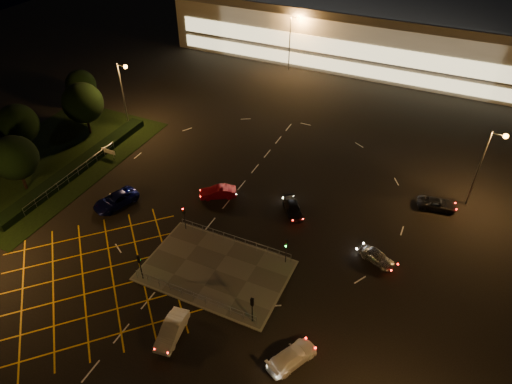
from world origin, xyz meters
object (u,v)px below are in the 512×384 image
at_px(signal_nw, 184,213).
at_px(signal_ne, 286,246).
at_px(car_queue_white, 172,330).
at_px(car_circ_red, 218,192).
at_px(signal_se, 252,305).
at_px(car_east_grey, 437,204).
at_px(car_approach_white, 292,357).
at_px(car_far_dkgrey, 293,208).
at_px(car_right_silver, 377,256).
at_px(car_left_blue, 116,200).
at_px(signal_sw, 140,263).

relative_size(signal_nw, signal_ne, 1.00).
distance_m(car_queue_white, car_circ_red, 19.75).
bearing_deg(car_circ_red, signal_se, 7.56).
height_order(car_east_grey, car_approach_white, car_approach_white).
distance_m(car_far_dkgrey, car_right_silver, 11.24).
bearing_deg(signal_se, car_circ_red, -51.81).
relative_size(signal_nw, car_far_dkgrey, 0.74).
height_order(car_circ_red, car_approach_white, car_circ_red).
distance_m(car_queue_white, car_left_blue, 20.27).
relative_size(signal_se, signal_nw, 1.00).
bearing_deg(car_queue_white, car_east_grey, 47.78).
bearing_deg(signal_sw, car_left_blue, -39.98).
height_order(signal_nw, car_circ_red, signal_nw).
bearing_deg(signal_sw, car_approach_white, 172.59).
xyz_separation_m(car_left_blue, car_circ_red, (10.25, 6.46, -0.02)).
bearing_deg(car_east_grey, car_approach_white, 150.97).
bearing_deg(signal_nw, car_right_silver, 11.67).
height_order(car_right_silver, car_circ_red, car_circ_red).
distance_m(signal_ne, car_east_grey, 20.36).
relative_size(car_circ_red, car_east_grey, 0.98).
bearing_deg(car_right_silver, car_circ_red, 104.52).
height_order(car_queue_white, car_approach_white, car_queue_white).
height_order(signal_ne, car_queue_white, signal_ne).
height_order(car_far_dkgrey, car_right_silver, car_right_silver).
bearing_deg(signal_se, car_east_grey, -118.48).
height_order(signal_nw, car_right_silver, signal_nw).
bearing_deg(car_approach_white, signal_nw, -3.77).
bearing_deg(car_left_blue, signal_sw, -20.69).
xyz_separation_m(signal_sw, car_left_blue, (-9.79, 8.21, -1.62)).
relative_size(car_queue_white, car_approach_white, 0.96).
height_order(signal_se, car_queue_white, signal_se).
bearing_deg(car_right_silver, car_approach_white, -173.06).
relative_size(signal_ne, car_circ_red, 0.71).
bearing_deg(signal_sw, car_right_silver, -149.14).
height_order(car_queue_white, car_far_dkgrey, car_queue_white).
xyz_separation_m(car_queue_white, car_right_silver, (14.20, 16.43, -0.08)).
bearing_deg(signal_se, car_queue_white, 36.15).
relative_size(signal_ne, car_far_dkgrey, 0.74).
distance_m(car_left_blue, car_approach_white, 28.43).
bearing_deg(car_right_silver, signal_ne, 138.15).
bearing_deg(signal_se, signal_nw, -33.65).
relative_size(signal_nw, car_east_grey, 0.70).
distance_m(signal_sw, car_far_dkgrey, 18.63).
xyz_separation_m(signal_sw, signal_nw, (0.00, 7.99, 0.00)).
distance_m(signal_se, car_queue_white, 7.34).
relative_size(signal_se, car_far_dkgrey, 0.74).
xyz_separation_m(car_left_blue, car_right_silver, (30.21, 4.00, -0.10)).
xyz_separation_m(car_queue_white, car_approach_white, (10.46, 2.05, -0.06)).
height_order(car_queue_white, car_east_grey, car_queue_white).
bearing_deg(signal_ne, car_left_blue, 179.42).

